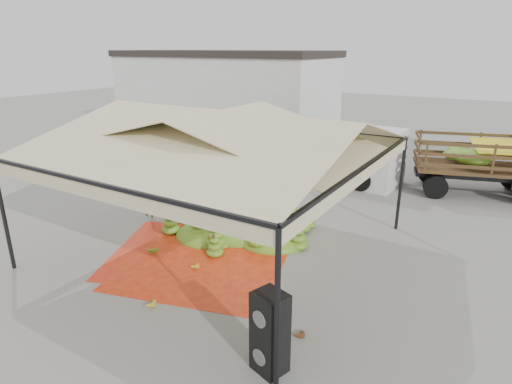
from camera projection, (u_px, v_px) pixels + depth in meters
The scene contains 16 objects.
ground at pixel (224, 246), 12.65m from camera, with size 90.00×90.00×0.00m, color slate.
canopy_tent at pixel (221, 136), 11.59m from camera, with size 8.10×8.10×4.00m.
building_white at pixel (224, 93), 28.03m from camera, with size 14.30×6.30×5.40m.
tarp_left at pixel (188, 252), 12.30m from camera, with size 4.14×3.95×0.01m, color red.
tarp_right at pixel (206, 261), 11.74m from camera, with size 4.14×4.34×0.01m, color red.
banana_heap at pixel (238, 211), 13.75m from camera, with size 5.47×4.50×1.17m, color #427217.
hand_yellow_a at pixel (193, 264), 11.39m from camera, with size 0.43×0.35×0.20m, color gold.
hand_yellow_b at pixel (148, 302), 9.70m from camera, with size 0.47×0.39×0.21m, color gold.
hand_red_a at pixel (270, 365), 7.80m from camera, with size 0.42×0.34×0.19m, color #571B13.
hand_red_b at pixel (297, 332), 8.71m from camera, with size 0.41×0.34×0.19m, color #5C2D15.
hand_green at pixel (152, 248), 12.30m from camera, with size 0.46×0.38×0.21m, color #457318.
hanging_bunches at pixel (212, 157), 12.22m from camera, with size 3.24×0.24×0.20m.
speaker_stack at pixel (270, 333), 7.57m from camera, with size 0.69×0.65×1.58m.
banana_leaves at pixel (144, 220), 14.58m from camera, with size 0.96×1.36×3.70m, color #387B21, non-canonical shape.
vendor at pixel (277, 177), 16.28m from camera, with size 0.66×0.43×1.81m, color gray.
truck_left at pixel (328, 145), 19.01m from camera, with size 6.99×2.76×2.36m.
Camera 1 is at (6.84, -9.25, 5.59)m, focal length 30.00 mm.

